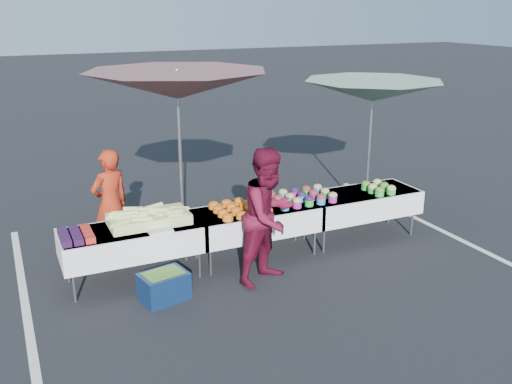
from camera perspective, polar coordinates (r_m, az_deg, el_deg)
name	(u,v)px	position (r m, az deg, el deg)	size (l,w,h in m)	color
ground	(256,256)	(8.47, 0.00, -6.44)	(80.00, 80.00, 0.00)	black
stripe_left	(25,301)	(7.83, -22.14, -10.04)	(0.10, 5.00, 0.00)	silver
stripe_right	(427,223)	(10.13, 16.69, -3.01)	(0.10, 5.00, 0.00)	silver
table_left	(132,240)	(7.72, -12.26, -4.68)	(1.86, 0.81, 0.75)	white
table_center	(256,219)	(8.25, 0.00, -2.75)	(1.86, 0.81, 0.75)	white
table_right	(360,202)	(9.10, 10.35, -1.02)	(1.86, 0.81, 0.75)	white
berry_punnets	(76,235)	(7.49, -17.57, -4.16)	(0.40, 0.54, 0.08)	black
corn_pile	(148,218)	(7.71, -10.71, -2.56)	(1.16, 0.57, 0.26)	#C6CE69
plastic_bags	(160,230)	(7.44, -9.59, -3.81)	(0.30, 0.25, 0.05)	white
carrot_bowls	(240,208)	(8.07, -1.58, -1.60)	(0.75, 0.69, 0.11)	orange
potato_cups	(302,196)	(8.49, 4.60, -0.43)	(0.94, 0.58, 0.16)	#2981C3
bean_baskets	(378,187)	(9.10, 12.13, 0.45)	(0.36, 0.50, 0.15)	green
vendor	(111,203)	(8.51, -14.34, -1.10)	(0.59, 0.38, 1.61)	#9E2612
customer	(269,216)	(7.43, 1.32, -2.41)	(0.89, 0.69, 1.83)	#570D22
umbrella_left	(177,86)	(8.22, -7.88, 10.44)	(2.69, 2.69, 2.70)	black
umbrella_right	(373,92)	(9.77, 11.59, 9.77)	(2.87, 2.87, 2.39)	black
storage_bin	(164,286)	(7.31, -9.20, -9.24)	(0.64, 0.52, 0.37)	#0C1D3D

